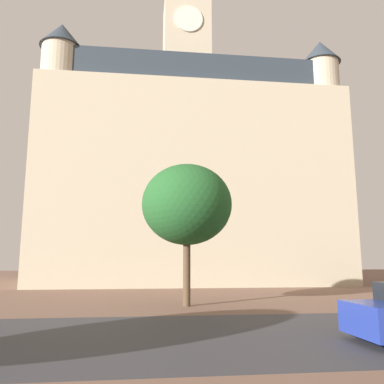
% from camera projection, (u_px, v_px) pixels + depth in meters
% --- Properties ---
extents(ground_plane, '(120.00, 120.00, 0.00)m').
position_uv_depth(ground_plane, '(193.00, 333.00, 10.73)').
color(ground_plane, brown).
extents(street_asphalt_strip, '(120.00, 7.35, 0.00)m').
position_uv_depth(street_asphalt_strip, '(195.00, 335.00, 10.43)').
color(street_asphalt_strip, '#38383D').
rests_on(street_asphalt_strip, ground_plane).
extents(landmark_building, '(24.28, 15.86, 31.38)m').
position_uv_depth(landmark_building, '(187.00, 178.00, 36.08)').
color(landmark_building, beige).
rests_on(landmark_building, ground_plane).
extents(tree_curb_far, '(4.02, 4.02, 6.23)m').
position_uv_depth(tree_curb_far, '(187.00, 205.00, 17.59)').
color(tree_curb_far, brown).
rests_on(tree_curb_far, ground_plane).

